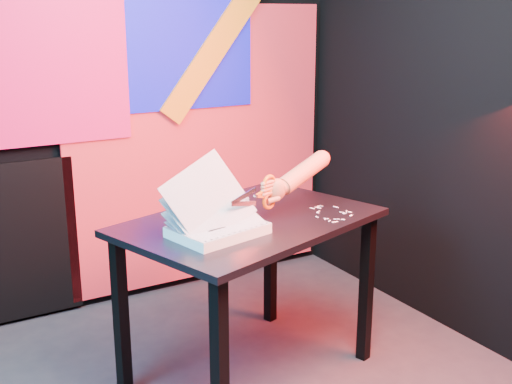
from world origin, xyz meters
TOP-DOWN VIEW (x-y plane):
  - room at (0.00, 0.00)m, footprint 3.01×3.01m
  - backdrop at (0.06, 1.46)m, footprint 2.88×0.05m
  - work_table at (0.37, 0.40)m, footprint 1.23×1.00m
  - printout_stack at (0.15, 0.29)m, footprint 0.43×0.32m
  - scissors at (0.41, 0.34)m, footprint 0.26×0.09m
  - hand_forearm at (0.62, 0.40)m, footprint 0.43×0.18m
  - paper_clippings at (0.71, 0.29)m, footprint 0.18×0.23m

SIDE VIEW (x-z plane):
  - work_table at x=0.37m, z-range 0.27..1.02m
  - paper_clippings at x=0.71m, z-range 0.75..0.75m
  - printout_stack at x=0.15m, z-range 0.61..0.95m
  - scissors at x=0.41m, z-range 0.80..0.95m
  - hand_forearm at x=0.62m, z-range 0.83..1.00m
  - backdrop at x=0.06m, z-range -0.08..2.00m
  - room at x=0.00m, z-range 0.00..2.71m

